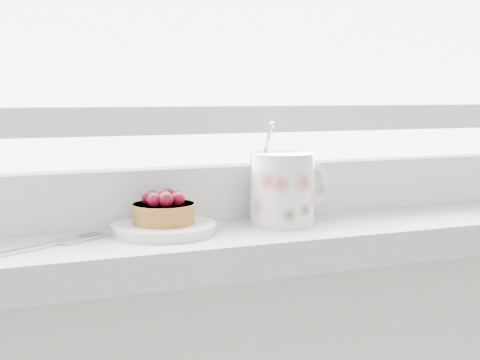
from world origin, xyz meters
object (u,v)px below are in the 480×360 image
saucer (164,228)px  floral_mug (284,187)px  raspberry_tart (164,209)px  fork (27,249)px

saucer → floral_mug: size_ratio=0.96×
raspberry_tart → fork: bearing=-168.6°
floral_mug → fork: 0.32m
saucer → floral_mug: floral_mug is taller
saucer → floral_mug: 0.16m
saucer → fork: saucer is taller
saucer → raspberry_tart: bearing=-104.2°
raspberry_tart → fork: 0.16m
saucer → raspberry_tart: size_ratio=1.63×
saucer → floral_mug: (0.16, -0.00, 0.04)m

